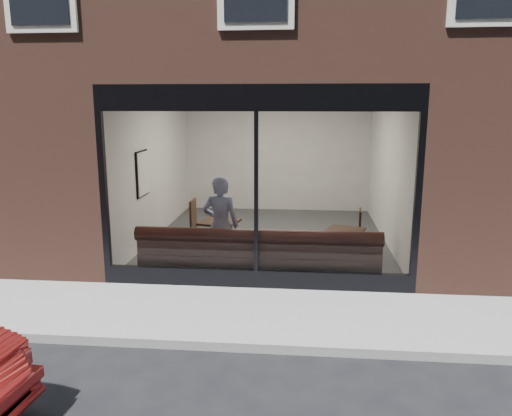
# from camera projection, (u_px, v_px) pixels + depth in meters

# --- Properties ---
(ground) EXTENTS (120.00, 120.00, 0.00)m
(ground) POSITION_uv_depth(u_px,v_px,m) (240.00, 349.00, 6.06)
(ground) COLOR black
(ground) RESTS_ON ground
(sidewalk_near) EXTENTS (40.00, 2.00, 0.01)m
(sidewalk_near) POSITION_uv_depth(u_px,v_px,m) (249.00, 314.00, 7.03)
(sidewalk_near) COLOR gray
(sidewalk_near) RESTS_ON ground
(kerb_near) EXTENTS (40.00, 0.10, 0.12)m
(kerb_near) POSITION_uv_depth(u_px,v_px,m) (240.00, 346.00, 6.00)
(kerb_near) COLOR gray
(kerb_near) RESTS_ON ground
(host_building_pier_left) EXTENTS (2.50, 12.00, 3.20)m
(host_building_pier_left) POSITION_uv_depth(u_px,v_px,m) (142.00, 151.00, 13.86)
(host_building_pier_left) COLOR brown
(host_building_pier_left) RESTS_ON ground
(host_building_pier_right) EXTENTS (2.50, 12.00, 3.20)m
(host_building_pier_right) POSITION_uv_depth(u_px,v_px,m) (419.00, 154.00, 13.17)
(host_building_pier_right) COLOR brown
(host_building_pier_right) RESTS_ON ground
(host_building_backfill) EXTENTS (5.00, 6.00, 3.20)m
(host_building_backfill) POSITION_uv_depth(u_px,v_px,m) (282.00, 143.00, 16.44)
(host_building_backfill) COLOR brown
(host_building_backfill) RESTS_ON ground
(cafe_floor) EXTENTS (6.00, 6.00, 0.00)m
(cafe_floor) POSITION_uv_depth(u_px,v_px,m) (269.00, 238.00, 10.92)
(cafe_floor) COLOR #2D2D30
(cafe_floor) RESTS_ON ground
(cafe_ceiling) EXTENTS (6.00, 6.00, 0.00)m
(cafe_ceiling) POSITION_uv_depth(u_px,v_px,m) (270.00, 89.00, 10.26)
(cafe_ceiling) COLOR white
(cafe_ceiling) RESTS_ON host_building_upper
(cafe_wall_back) EXTENTS (5.00, 0.00, 5.00)m
(cafe_wall_back) POSITION_uv_depth(u_px,v_px,m) (277.00, 152.00, 13.51)
(cafe_wall_back) COLOR silver
(cafe_wall_back) RESTS_ON ground
(cafe_wall_left) EXTENTS (0.00, 6.00, 6.00)m
(cafe_wall_left) POSITION_uv_depth(u_px,v_px,m) (155.00, 165.00, 10.83)
(cafe_wall_left) COLOR silver
(cafe_wall_left) RESTS_ON ground
(cafe_wall_right) EXTENTS (0.00, 6.00, 6.00)m
(cafe_wall_right) POSITION_uv_depth(u_px,v_px,m) (389.00, 168.00, 10.36)
(cafe_wall_right) COLOR silver
(cafe_wall_right) RESTS_ON ground
(storefront_kick) EXTENTS (5.00, 0.10, 0.30)m
(storefront_kick) POSITION_uv_depth(u_px,v_px,m) (256.00, 279.00, 8.02)
(storefront_kick) COLOR black
(storefront_kick) RESTS_ON ground
(storefront_header) EXTENTS (5.00, 0.10, 0.40)m
(storefront_header) POSITION_uv_depth(u_px,v_px,m) (256.00, 98.00, 7.43)
(storefront_header) COLOR black
(storefront_header) RESTS_ON host_building_upper
(storefront_mullion) EXTENTS (0.06, 0.10, 2.50)m
(storefront_mullion) POSITION_uv_depth(u_px,v_px,m) (256.00, 193.00, 7.73)
(storefront_mullion) COLOR black
(storefront_mullion) RESTS_ON storefront_kick
(storefront_glass) EXTENTS (4.80, 0.00, 4.80)m
(storefront_glass) POSITION_uv_depth(u_px,v_px,m) (256.00, 194.00, 7.70)
(storefront_glass) COLOR white
(storefront_glass) RESTS_ON storefront_kick
(banquette) EXTENTS (4.00, 0.55, 0.45)m
(banquette) POSITION_uv_depth(u_px,v_px,m) (258.00, 266.00, 8.40)
(banquette) COLOR #361813
(banquette) RESTS_ON cafe_floor
(person) EXTENTS (0.64, 0.44, 1.71)m
(person) POSITION_uv_depth(u_px,v_px,m) (221.00, 225.00, 8.59)
(person) COLOR #9CA7D8
(person) RESTS_ON cafe_floor
(cafe_table_left) EXTENTS (0.79, 0.79, 0.04)m
(cafe_table_left) POSITION_uv_depth(u_px,v_px,m) (219.00, 222.00, 9.32)
(cafe_table_left) COLOR black
(cafe_table_left) RESTS_ON cafe_floor
(cafe_table_right) EXTENTS (0.77, 0.77, 0.04)m
(cafe_table_right) POSITION_uv_depth(u_px,v_px,m) (345.00, 231.00, 8.69)
(cafe_table_right) COLOR black
(cafe_table_right) RESTS_ON cafe_floor
(cafe_chair_left) EXTENTS (0.46, 0.46, 0.04)m
(cafe_chair_left) POSITION_uv_depth(u_px,v_px,m) (185.00, 232.00, 10.52)
(cafe_chair_left) COLOR black
(cafe_chair_left) RESTS_ON cafe_floor
(cafe_chair_right) EXTENTS (0.46, 0.46, 0.04)m
(cafe_chair_right) POSITION_uv_depth(u_px,v_px,m) (349.00, 245.00, 9.58)
(cafe_chair_right) COLOR black
(cafe_chair_right) RESTS_ON cafe_floor
(wall_poster) EXTENTS (0.02, 0.64, 0.85)m
(wall_poster) POSITION_uv_depth(u_px,v_px,m) (143.00, 173.00, 9.91)
(wall_poster) COLOR white
(wall_poster) RESTS_ON cafe_wall_left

